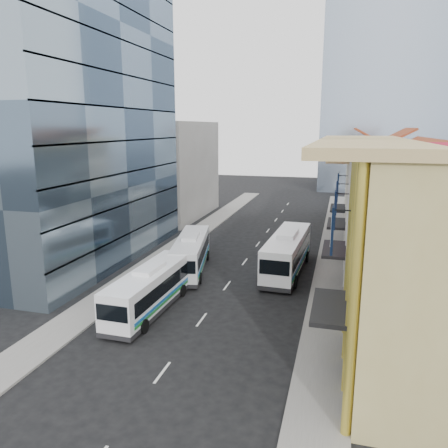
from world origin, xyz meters
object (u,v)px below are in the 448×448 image
(office_tower, at_px, (68,108))
(bus_left_far, at_px, (191,252))
(shophouse_tan, at_px, (435,268))
(bus_left_near, at_px, (150,288))
(bus_right, at_px, (287,252))

(office_tower, height_order, bus_left_far, office_tower)
(shophouse_tan, relative_size, office_tower, 0.47)
(bus_left_near, relative_size, bus_left_far, 0.98)
(shophouse_tan, height_order, bus_right, shophouse_tan)
(bus_left_near, height_order, bus_left_far, bus_left_far)
(office_tower, bearing_deg, bus_left_near, -38.94)
(bus_left_far, relative_size, bus_right, 0.90)
(shophouse_tan, relative_size, bus_right, 1.16)
(shophouse_tan, distance_m, office_tower, 35.19)
(shophouse_tan, distance_m, bus_right, 18.23)
(shophouse_tan, xyz_separation_m, office_tower, (-31.00, 14.00, 9.00))
(shophouse_tan, bearing_deg, bus_right, 122.48)
(bus_left_far, bearing_deg, office_tower, 164.04)
(shophouse_tan, xyz_separation_m, bus_right, (-9.55, 14.99, -4.06))
(shophouse_tan, xyz_separation_m, bus_left_near, (-18.12, 3.59, -4.28))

